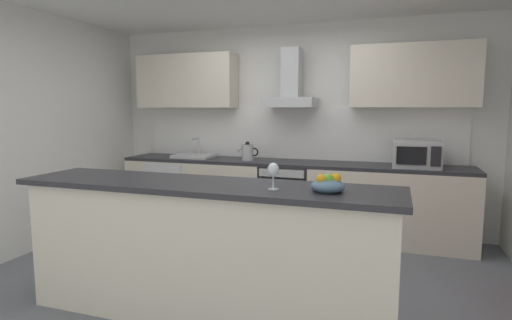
{
  "coord_description": "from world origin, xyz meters",
  "views": [
    {
      "loc": [
        1.27,
        -3.35,
        1.54
      ],
      "look_at": [
        -0.01,
        0.38,
        1.05
      ],
      "focal_mm": 28.78,
      "sensor_mm": 36.0,
      "label": 1
    }
  ],
  "objects_px": {
    "microwave": "(417,154)",
    "wine_glass": "(273,171)",
    "oven": "(287,197)",
    "range_hood": "(291,89)",
    "fruit_bowl": "(328,185)",
    "kettle": "(248,152)",
    "refrigerator": "(173,192)",
    "sink": "(194,156)"
  },
  "relations": [
    {
      "from": "microwave",
      "to": "wine_glass",
      "type": "bearing_deg",
      "value": -113.29
    },
    {
      "from": "oven",
      "to": "range_hood",
      "type": "height_order",
      "value": "range_hood"
    },
    {
      "from": "oven",
      "to": "microwave",
      "type": "bearing_deg",
      "value": -1.09
    },
    {
      "from": "range_hood",
      "to": "fruit_bowl",
      "type": "distance_m",
      "value": 2.62
    },
    {
      "from": "range_hood",
      "to": "microwave",
      "type": "bearing_deg",
      "value": -6.13
    },
    {
      "from": "oven",
      "to": "range_hood",
      "type": "distance_m",
      "value": 1.33
    },
    {
      "from": "fruit_bowl",
      "to": "range_hood",
      "type": "bearing_deg",
      "value": 109.63
    },
    {
      "from": "wine_glass",
      "to": "fruit_bowl",
      "type": "xyz_separation_m",
      "value": [
        0.35,
        0.05,
        -0.08
      ]
    },
    {
      "from": "kettle",
      "to": "microwave",
      "type": "bearing_deg",
      "value": 0.17
    },
    {
      "from": "kettle",
      "to": "fruit_bowl",
      "type": "distance_m",
      "value": 2.59
    },
    {
      "from": "oven",
      "to": "kettle",
      "type": "distance_m",
      "value": 0.74
    },
    {
      "from": "refrigerator",
      "to": "sink",
      "type": "bearing_deg",
      "value": 2.44
    },
    {
      "from": "kettle",
      "to": "sink",
      "type": "bearing_deg",
      "value": 176.67
    },
    {
      "from": "sink",
      "to": "range_hood",
      "type": "xyz_separation_m",
      "value": [
        1.28,
        0.12,
        0.86
      ]
    },
    {
      "from": "microwave",
      "to": "fruit_bowl",
      "type": "bearing_deg",
      "value": -105.68
    },
    {
      "from": "oven",
      "to": "wine_glass",
      "type": "bearing_deg",
      "value": -77.82
    },
    {
      "from": "microwave",
      "to": "refrigerator",
      "type": "bearing_deg",
      "value": 179.53
    },
    {
      "from": "oven",
      "to": "wine_glass",
      "type": "relative_size",
      "value": 4.5
    },
    {
      "from": "refrigerator",
      "to": "range_hood",
      "type": "relative_size",
      "value": 1.18
    },
    {
      "from": "microwave",
      "to": "wine_glass",
      "type": "distance_m",
      "value": 2.46
    },
    {
      "from": "oven",
      "to": "kettle",
      "type": "xyz_separation_m",
      "value": [
        -0.51,
        -0.03,
        0.55
      ]
    },
    {
      "from": "oven",
      "to": "wine_glass",
      "type": "xyz_separation_m",
      "value": [
        0.49,
        -2.29,
        0.68
      ]
    },
    {
      "from": "microwave",
      "to": "range_hood",
      "type": "xyz_separation_m",
      "value": [
        -1.47,
        0.16,
        0.74
      ]
    },
    {
      "from": "refrigerator",
      "to": "wine_glass",
      "type": "bearing_deg",
      "value": -47.53
    },
    {
      "from": "microwave",
      "to": "oven",
      "type": "bearing_deg",
      "value": 178.91
    },
    {
      "from": "sink",
      "to": "range_hood",
      "type": "relative_size",
      "value": 0.69
    },
    {
      "from": "microwave",
      "to": "kettle",
      "type": "bearing_deg",
      "value": -179.83
    },
    {
      "from": "kettle",
      "to": "fruit_bowl",
      "type": "height_order",
      "value": "kettle"
    },
    {
      "from": "microwave",
      "to": "range_hood",
      "type": "bearing_deg",
      "value": 173.87
    },
    {
      "from": "oven",
      "to": "range_hood",
      "type": "bearing_deg",
      "value": 90.0
    },
    {
      "from": "microwave",
      "to": "sink",
      "type": "height_order",
      "value": "microwave"
    },
    {
      "from": "oven",
      "to": "microwave",
      "type": "height_order",
      "value": "microwave"
    },
    {
      "from": "oven",
      "to": "refrigerator",
      "type": "xyz_separation_m",
      "value": [
        -1.6,
        -0.0,
        -0.03
      ]
    },
    {
      "from": "refrigerator",
      "to": "fruit_bowl",
      "type": "distance_m",
      "value": 3.37
    },
    {
      "from": "sink",
      "to": "fruit_bowl",
      "type": "bearing_deg",
      "value": -46.71
    },
    {
      "from": "sink",
      "to": "range_hood",
      "type": "bearing_deg",
      "value": 5.31
    },
    {
      "from": "refrigerator",
      "to": "microwave",
      "type": "xyz_separation_m",
      "value": [
        3.06,
        -0.03,
        0.62
      ]
    },
    {
      "from": "refrigerator",
      "to": "microwave",
      "type": "height_order",
      "value": "microwave"
    },
    {
      "from": "kettle",
      "to": "wine_glass",
      "type": "relative_size",
      "value": 1.62
    },
    {
      "from": "refrigerator",
      "to": "fruit_bowl",
      "type": "bearing_deg",
      "value": -42.49
    },
    {
      "from": "wine_glass",
      "to": "fruit_bowl",
      "type": "bearing_deg",
      "value": 7.66
    },
    {
      "from": "wine_glass",
      "to": "fruit_bowl",
      "type": "relative_size",
      "value": 0.81
    }
  ]
}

